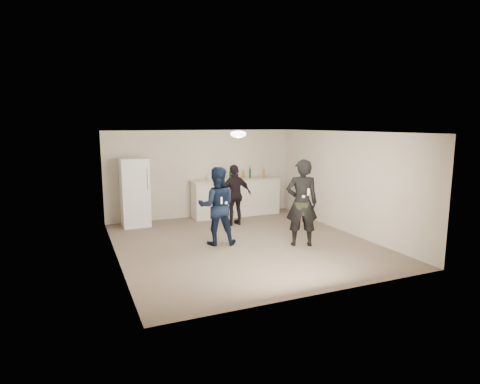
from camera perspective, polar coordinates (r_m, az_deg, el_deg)
name	(u,v)px	position (r m, az deg, el deg)	size (l,w,h in m)	color
floor	(243,243)	(9.16, 0.49, -7.30)	(6.00, 6.00, 0.00)	#6B5B4C
ceiling	(244,132)	(8.77, 0.52, 8.53)	(6.00, 6.00, 0.00)	silver
wall_back	(202,174)	(11.66, -5.41, 2.61)	(6.00, 6.00, 0.00)	beige
wall_front	(322,218)	(6.30, 11.52, -3.60)	(6.00, 6.00, 0.00)	beige
wall_left	(115,198)	(8.19, -17.41, -0.79)	(6.00, 6.00, 0.00)	beige
wall_right	(345,182)	(10.28, 14.70, 1.39)	(6.00, 6.00, 0.00)	beige
counter	(236,198)	(11.78, -0.55, -0.84)	(2.60, 0.56, 1.05)	silver
counter_top	(236,180)	(11.70, -0.55, 1.78)	(2.68, 0.64, 0.04)	beige
fridge	(135,192)	(10.88, -14.74, -0.03)	(0.70, 0.70, 1.80)	white
fridge_handle	(147,178)	(10.51, -13.02, 1.90)	(0.02, 0.02, 0.60)	#BABBBF
ceiling_dome	(238,134)	(9.04, -0.25, 8.25)	(0.36, 0.36, 0.16)	white
shaker	(218,177)	(11.38, -3.14, 2.08)	(0.08, 0.08, 0.17)	#B7B8BC
man	(217,206)	(8.92, -3.29, -2.00)	(0.85, 0.66, 1.75)	#102243
woman	(302,203)	(8.89, 8.78, -1.54)	(0.70, 0.46, 1.93)	black
camo_shorts	(302,208)	(8.92, 8.76, -2.26)	(0.34, 0.34, 0.28)	#273618
spectator	(235,195)	(10.63, -0.72, -0.44)	(0.95, 0.40, 1.62)	black
remote_man	(221,200)	(8.63, -2.67, -1.20)	(0.04, 0.04, 0.15)	white
nunchuk_man	(226,203)	(8.71, -1.99, -1.56)	(0.07, 0.07, 0.07)	white
remote_woman	(308,192)	(8.63, 9.70, 0.03)	(0.04, 0.04, 0.15)	white
nunchuk_woman	(303,196)	(8.62, 9.01, -0.64)	(0.07, 0.07, 0.07)	silver
bottle_cluster	(242,175)	(11.72, 0.34, 2.46)	(1.71, 0.34, 0.28)	silver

